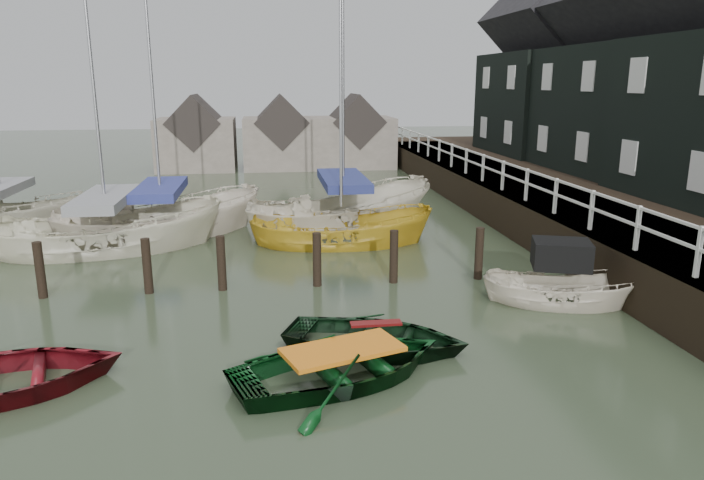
{
  "coord_description": "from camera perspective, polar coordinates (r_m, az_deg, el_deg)",
  "views": [
    {
      "loc": [
        -0.03,
        -12.36,
        5.12
      ],
      "look_at": [
        1.99,
        2.16,
        1.4
      ],
      "focal_mm": 32.0,
      "sensor_mm": 36.0,
      "label": 1
    }
  ],
  "objects": [
    {
      "name": "ground",
      "position": [
        13.38,
        -7.25,
        -8.38
      ],
      "size": [
        120.0,
        120.0,
        0.0
      ],
      "primitive_type": "plane",
      "color": "#2F3A25",
      "rests_on": "ground"
    },
    {
      "name": "pier",
      "position": [
        24.7,
        14.9,
        3.47
      ],
      "size": [
        3.04,
        32.0,
        2.7
      ],
      "color": "black",
      "rests_on": "ground"
    },
    {
      "name": "land_strip",
      "position": [
        27.43,
        25.52,
        2.08
      ],
      "size": [
        14.0,
        38.0,
        1.5
      ],
      "primitive_type": "cube",
      "color": "black",
      "rests_on": "ground"
    },
    {
      "name": "quay_houses",
      "position": [
        25.84,
        28.53,
        13.82
      ],
      "size": [
        6.52,
        28.14,
        10.01
      ],
      "color": "black",
      "rests_on": "ground"
    },
    {
      "name": "mooring_pilings",
      "position": [
        16.08,
        -11.45,
        -2.76
      ],
      "size": [
        13.72,
        0.22,
        1.8
      ],
      "color": "black",
      "rests_on": "ground"
    },
    {
      "name": "far_sheds",
      "position": [
        38.51,
        -6.69,
        9.28
      ],
      "size": [
        14.0,
        4.08,
        4.39
      ],
      "color": "#665B51",
      "rests_on": "ground"
    },
    {
      "name": "rowboat_green",
      "position": [
        11.35,
        -0.84,
        -12.57
      ],
      "size": [
        4.68,
        3.98,
        0.82
      ],
      "primitive_type": "imported",
      "rotation": [
        0.0,
        0.0,
        1.9
      ],
      "color": "black",
      "rests_on": "ground"
    },
    {
      "name": "rowboat_dkgreen",
      "position": [
        12.52,
        2.16,
        -9.91
      ],
      "size": [
        4.32,
        3.77,
        0.75
      ],
      "primitive_type": "imported",
      "rotation": [
        0.0,
        0.0,
        1.17
      ],
      "color": "black",
      "rests_on": "ground"
    },
    {
      "name": "motorboat",
      "position": [
        15.68,
        18.48,
        -5.11
      ],
      "size": [
        3.93,
        2.46,
        2.21
      ],
      "rotation": [
        0.0,
        0.0,
        1.25
      ],
      "color": "beige",
      "rests_on": "ground"
    },
    {
      "name": "sailboat_a",
      "position": [
        21.0,
        -21.19,
        -0.69
      ],
      "size": [
        7.43,
        4.02,
        10.76
      ],
      "rotation": [
        0.0,
        0.0,
        1.77
      ],
      "color": "silver",
      "rests_on": "ground"
    },
    {
      "name": "sailboat_b",
      "position": [
        22.32,
        -16.78,
        0.52
      ],
      "size": [
        7.49,
        5.11,
        11.94
      ],
      "rotation": [
        0.0,
        0.0,
        1.96
      ],
      "color": "beige",
      "rests_on": "ground"
    },
    {
      "name": "sailboat_c",
      "position": [
        20.32,
        -0.96,
        -0.32
      ],
      "size": [
        6.01,
        2.63,
        10.49
      ],
      "rotation": [
        0.0,
        0.0,
        1.5
      ],
      "color": "gold",
      "rests_on": "ground"
    },
    {
      "name": "sailboat_d",
      "position": [
        22.55,
        -0.79,
        1.26
      ],
      "size": [
        8.04,
        5.74,
        11.6
      ],
      "rotation": [
        0.0,
        0.0,
        2.0
      ],
      "color": "beige",
      "rests_on": "ground"
    },
    {
      "name": "sailboat_e",
      "position": [
        25.75,
        -29.0,
        1.1
      ],
      "size": [
        6.57,
        3.52,
        10.59
      ],
      "rotation": [
        0.0,
        0.0,
        1.37
      ],
      "color": "#B8B19D",
      "rests_on": "ground"
    }
  ]
}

